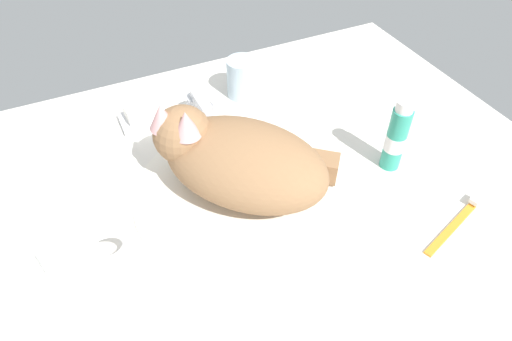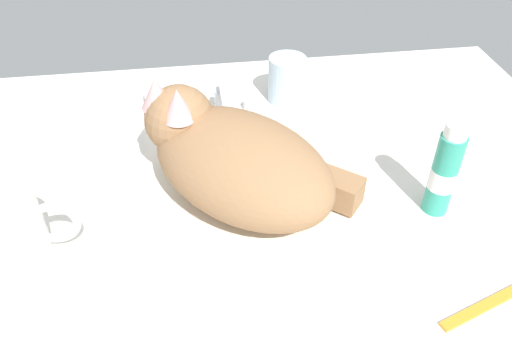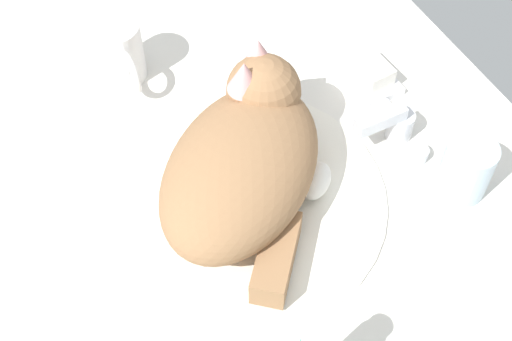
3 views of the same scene
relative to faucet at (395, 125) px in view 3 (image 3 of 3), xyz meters
The scene contains 8 objects.
ground_plane 23.18cm from the faucet, 90.00° to the right, with size 110.00×82.50×3.00cm, color silver.
sink_basin 22.92cm from the faucet, 90.00° to the right, with size 36.98×36.98×0.88cm, color white.
faucet is the anchor object (origin of this frame).
cat 22.08cm from the faucet, 92.61° to the right, with size 31.42×31.77×15.05cm.
coffee_mug 39.39cm from the faucet, 134.28° to the right, with size 11.30×7.01×9.26cm.
rinse_cup 11.50cm from the faucet, 15.30° to the left, with size 6.45×6.45×8.13cm.
soap_dish 10.75cm from the faucet, 165.00° to the left, with size 9.00×6.40×1.20cm, color white.
soap_bar 10.58cm from the faucet, 165.00° to the left, with size 6.35×4.15×2.64cm, color white.
Camera 3 is at (47.12, -22.19, 76.24)cm, focal length 50.93 mm.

